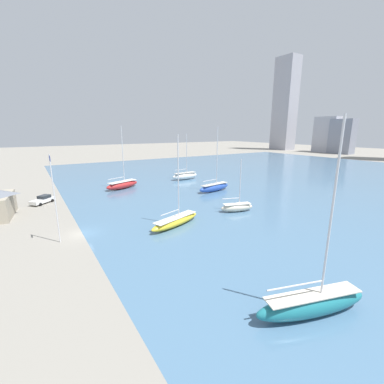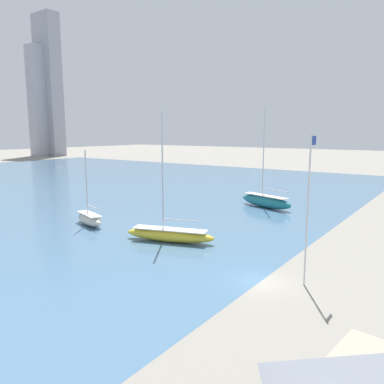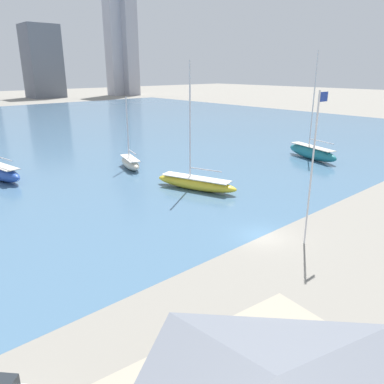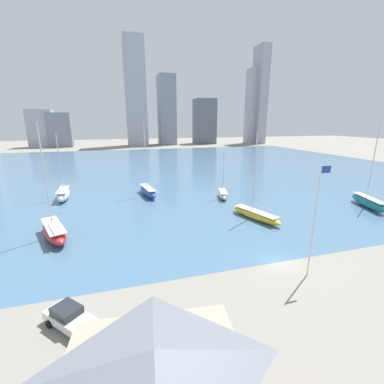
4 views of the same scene
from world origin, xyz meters
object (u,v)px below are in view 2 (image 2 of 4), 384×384
at_px(flag_pole, 308,206).
at_px(sailboat_yellow, 170,234).
at_px(sailboat_teal, 266,201).
at_px(sailboat_cream, 89,219).

bearing_deg(flag_pole, sailboat_yellow, 79.57).
relative_size(sailboat_yellow, sailboat_teal, 0.89).
height_order(sailboat_cream, sailboat_yellow, sailboat_yellow).
bearing_deg(sailboat_teal, flag_pole, -132.45).
bearing_deg(sailboat_cream, sailboat_yellow, -71.62).
bearing_deg(flag_pole, sailboat_teal, 30.41).
distance_m(sailboat_yellow, sailboat_teal, 24.36).
xyz_separation_m(sailboat_cream, sailboat_teal, (24.71, -14.08, 0.25)).
bearing_deg(sailboat_teal, sailboat_yellow, -164.10).
relative_size(sailboat_cream, sailboat_teal, 0.61).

